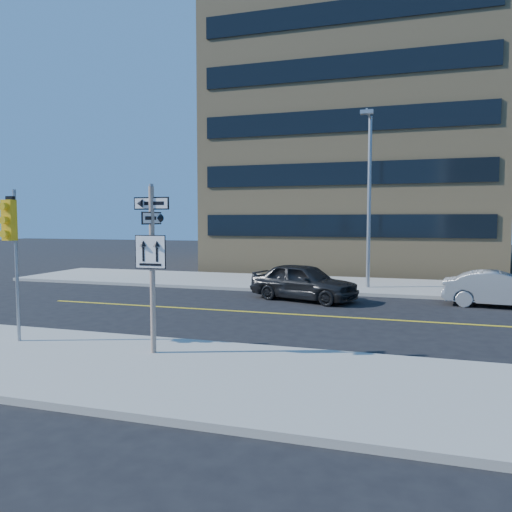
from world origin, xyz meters
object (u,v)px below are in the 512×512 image
(traffic_signal, at_px, (11,233))
(parked_car_b, at_px, (500,289))
(sign_pole, at_px, (152,259))
(streetlight_a, at_px, (369,190))
(parked_car_a, at_px, (304,282))

(traffic_signal, bearing_deg, parked_car_b, 38.45)
(sign_pole, distance_m, streetlight_a, 14.05)
(traffic_signal, xyz_separation_m, parked_car_b, (13.24, 10.51, -2.34))
(parked_car_b, height_order, streetlight_a, streetlight_a)
(parked_car_b, bearing_deg, sign_pole, 144.67)
(parked_car_b, xyz_separation_m, streetlight_a, (-5.24, 2.90, 4.07))
(parked_car_b, bearing_deg, traffic_signal, 134.83)
(sign_pole, height_order, parked_car_b, sign_pole)
(traffic_signal, bearing_deg, parked_car_a, 60.02)
(sign_pole, distance_m, parked_car_a, 9.99)
(traffic_signal, height_order, parked_car_b, traffic_signal)
(streetlight_a, bearing_deg, traffic_signal, -120.80)
(sign_pole, relative_size, parked_car_a, 0.89)
(parked_car_b, bearing_deg, streetlight_a, 67.38)
(parked_car_a, height_order, streetlight_a, streetlight_a)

